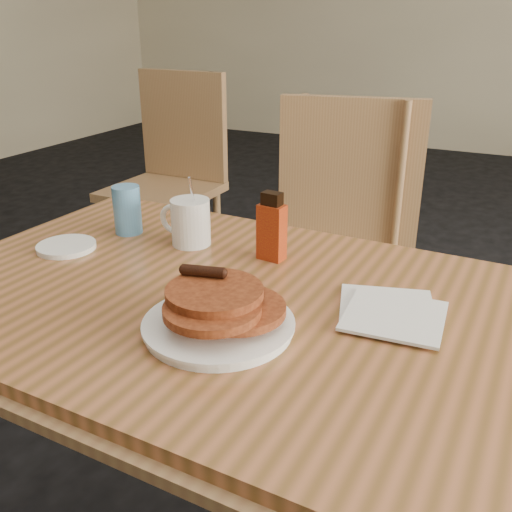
{
  "coord_description": "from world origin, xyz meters",
  "views": [
    {
      "loc": [
        0.49,
        -0.9,
        1.25
      ],
      "look_at": [
        0.03,
        0.03,
        0.81
      ],
      "focal_mm": 40.0,
      "sensor_mm": 36.0,
      "label": 1
    }
  ],
  "objects_px": {
    "chair_main_far": "(336,232)",
    "pancake_plate": "(219,315)",
    "main_table": "(220,310)",
    "coffee_mug": "(190,221)",
    "syrup_bottle": "(272,229)",
    "chair_wall_extra": "(173,162)",
    "blue_tumbler": "(127,210)"
  },
  "relations": [
    {
      "from": "main_table",
      "to": "coffee_mug",
      "type": "xyz_separation_m",
      "value": [
        -0.19,
        0.19,
        0.1
      ]
    },
    {
      "from": "coffee_mug",
      "to": "chair_main_far",
      "type": "bearing_deg",
      "value": 93.37
    },
    {
      "from": "syrup_bottle",
      "to": "blue_tumbler",
      "type": "height_order",
      "value": "syrup_bottle"
    },
    {
      "from": "chair_main_far",
      "to": "pancake_plate",
      "type": "relative_size",
      "value": 3.87
    },
    {
      "from": "chair_main_far",
      "to": "coffee_mug",
      "type": "height_order",
      "value": "chair_main_far"
    },
    {
      "from": "coffee_mug",
      "to": "syrup_bottle",
      "type": "height_order",
      "value": "coffee_mug"
    },
    {
      "from": "main_table",
      "to": "chair_main_far",
      "type": "xyz_separation_m",
      "value": [
        -0.02,
        0.78,
        -0.1
      ]
    },
    {
      "from": "pancake_plate",
      "to": "blue_tumbler",
      "type": "height_order",
      "value": "blue_tumbler"
    },
    {
      "from": "chair_wall_extra",
      "to": "coffee_mug",
      "type": "bearing_deg",
      "value": -53.11
    },
    {
      "from": "chair_main_far",
      "to": "blue_tumbler",
      "type": "height_order",
      "value": "chair_main_far"
    },
    {
      "from": "main_table",
      "to": "blue_tumbler",
      "type": "relative_size",
      "value": 10.84
    },
    {
      "from": "chair_wall_extra",
      "to": "syrup_bottle",
      "type": "relative_size",
      "value": 6.61
    },
    {
      "from": "chair_wall_extra",
      "to": "main_table",
      "type": "bearing_deg",
      "value": -51.79
    },
    {
      "from": "chair_wall_extra",
      "to": "coffee_mug",
      "type": "distance_m",
      "value": 1.42
    },
    {
      "from": "syrup_bottle",
      "to": "main_table",
      "type": "bearing_deg",
      "value": -90.5
    },
    {
      "from": "chair_main_far",
      "to": "pancake_plate",
      "type": "xyz_separation_m",
      "value": [
        0.09,
        -0.9,
        0.17
      ]
    },
    {
      "from": "pancake_plate",
      "to": "syrup_bottle",
      "type": "height_order",
      "value": "syrup_bottle"
    },
    {
      "from": "chair_main_far",
      "to": "blue_tumbler",
      "type": "xyz_separation_m",
      "value": [
        -0.35,
        -0.59,
        0.2
      ]
    },
    {
      "from": "pancake_plate",
      "to": "coffee_mug",
      "type": "height_order",
      "value": "coffee_mug"
    },
    {
      "from": "syrup_bottle",
      "to": "blue_tumbler",
      "type": "bearing_deg",
      "value": -172.95
    },
    {
      "from": "chair_wall_extra",
      "to": "syrup_bottle",
      "type": "xyz_separation_m",
      "value": [
        1.04,
        -1.13,
        0.21
      ]
    },
    {
      "from": "chair_main_far",
      "to": "pancake_plate",
      "type": "height_order",
      "value": "chair_main_far"
    },
    {
      "from": "chair_wall_extra",
      "to": "blue_tumbler",
      "type": "relative_size",
      "value": 8.54
    },
    {
      "from": "pancake_plate",
      "to": "coffee_mug",
      "type": "relative_size",
      "value": 1.53
    },
    {
      "from": "chair_main_far",
      "to": "syrup_bottle",
      "type": "height_order",
      "value": "chair_main_far"
    },
    {
      "from": "coffee_mug",
      "to": "main_table",
      "type": "bearing_deg",
      "value": -26.04
    },
    {
      "from": "blue_tumbler",
      "to": "chair_wall_extra",
      "type": "bearing_deg",
      "value": 119.83
    },
    {
      "from": "syrup_bottle",
      "to": "blue_tumbler",
      "type": "distance_m",
      "value": 0.39
    },
    {
      "from": "syrup_bottle",
      "to": "pancake_plate",
      "type": "bearing_deg",
      "value": -75.12
    },
    {
      "from": "blue_tumbler",
      "to": "syrup_bottle",
      "type": "bearing_deg",
      "value": 1.22
    },
    {
      "from": "chair_wall_extra",
      "to": "coffee_mug",
      "type": "height_order",
      "value": "chair_wall_extra"
    },
    {
      "from": "chair_main_far",
      "to": "main_table",
      "type": "bearing_deg",
      "value": -100.9
    }
  ]
}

